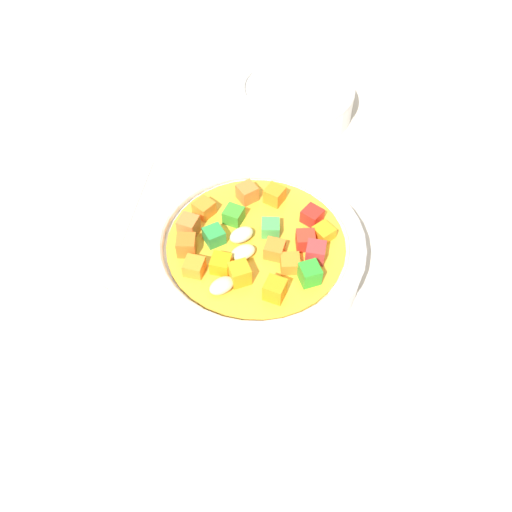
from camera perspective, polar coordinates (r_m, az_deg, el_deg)
name	(u,v)px	position (r cm, az deg, el deg)	size (l,w,h in cm)	color
ground_plane	(256,277)	(57.66, 0.00, -2.15)	(140.00, 140.00, 2.00)	#BAB2A0
soup_bowl_main	(256,253)	(54.42, -0.01, 0.32)	(21.39, 21.39, 6.61)	white
spoon	(116,247)	(60.19, -14.31, 0.93)	(21.36, 5.20, 0.83)	silver
side_bowl_small	(295,97)	(74.18, 4.04, 16.12)	(15.32, 15.32, 4.47)	white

